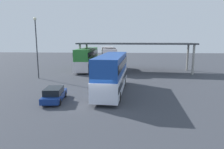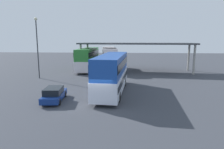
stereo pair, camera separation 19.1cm
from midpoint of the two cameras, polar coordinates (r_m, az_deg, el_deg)
The scene contains 7 objects.
ground_plane at distance 17.89m, azimuth -3.99°, elevation -8.93°, with size 140.00×140.00×0.00m, color #383C43.
double_decker_main at distance 21.79m, azimuth -0.25°, elevation 0.73°, with size 3.30×11.09×4.15m.
parked_hatchback at distance 19.72m, azimuth -16.45°, elevation -5.47°, with size 1.99×4.13×1.35m.
double_decker_near_canopy at distance 38.25m, azimuth -7.29°, elevation 4.65°, with size 2.66×11.39×4.12m.
double_decker_mid_row at distance 37.93m, azimuth -1.19°, elevation 4.76°, with size 3.78×10.58×4.22m.
depot_canopy at distance 36.73m, azimuth 6.48°, elevation 8.46°, with size 21.05×7.45×5.16m.
lamppost_tall at distance 31.54m, azimuth -20.97°, elevation 8.86°, with size 0.44×0.44×8.92m.
Camera 1 is at (2.18, -16.77, 5.81)m, focal length 31.98 mm.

